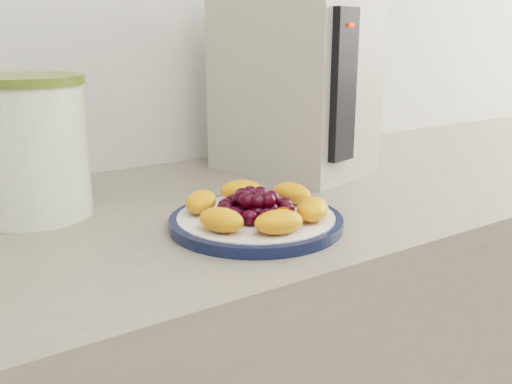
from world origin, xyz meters
TOP-DOWN VIEW (x-y plane):
  - plate_rim at (-0.02, 1.07)m, footprint 0.24×0.24m
  - plate_face at (-0.02, 1.07)m, footprint 0.21×0.21m
  - canister at (-0.25, 1.29)m, footprint 0.19×0.19m
  - canister_lid at (-0.25, 1.29)m, footprint 0.19×0.19m
  - appliance_body at (0.23, 1.31)m, footprint 0.25×0.31m
  - appliance_panel at (0.22, 1.16)m, footprint 0.06×0.03m
  - appliance_led at (0.22, 1.15)m, footprint 0.01×0.01m
  - fruit_plate at (-0.02, 1.07)m, footprint 0.20×0.21m

SIDE VIEW (x-z plane):
  - plate_rim at x=-0.02m, z-range 0.90..0.91m
  - plate_face at x=-0.02m, z-range 0.90..0.92m
  - fruit_plate at x=-0.02m, z-range 0.91..0.95m
  - canister at x=-0.25m, z-range 0.90..1.09m
  - appliance_body at x=0.23m, z-range 0.90..1.23m
  - appliance_panel at x=0.22m, z-range 0.95..1.20m
  - canister_lid at x=-0.25m, z-range 1.09..1.10m
  - appliance_led at x=0.22m, z-range 1.16..1.17m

